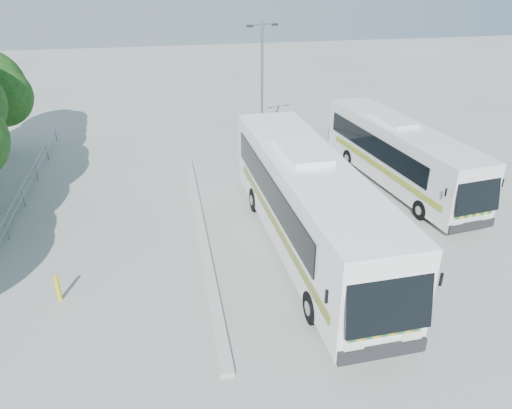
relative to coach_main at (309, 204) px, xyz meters
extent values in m
plane|color=#A6A6A1|center=(-1.65, -0.03, -1.99)|extent=(100.00, 100.00, 0.00)
cube|color=#B2B2AD|center=(-3.95, 1.97, -1.92)|extent=(0.40, 16.00, 0.15)
cylinder|color=gray|center=(-11.65, 3.97, -1.04)|extent=(0.06, 22.00, 0.06)
cylinder|color=gray|center=(-11.65, 3.97, -1.44)|extent=(0.06, 22.00, 0.06)
cylinder|color=gray|center=(-11.65, 13.97, -1.49)|extent=(0.06, 0.06, 1.00)
sphere|color=#143D10|center=(-13.60, 12.76, 1.47)|extent=(3.28, 3.28, 3.28)
cube|color=white|center=(0.00, 0.03, 0.01)|extent=(3.23, 12.94, 3.26)
cube|color=black|center=(0.28, -6.41, 0.41)|extent=(2.48, 0.60, 2.08)
cube|color=black|center=(-1.39, 0.62, 0.41)|extent=(0.50, 10.26, 1.18)
cube|color=black|center=(1.33, 0.73, 0.41)|extent=(0.50, 10.26, 1.18)
cube|color=#0C572F|center=(-1.35, -0.35, -0.60)|extent=(0.52, 11.12, 0.30)
cylinder|color=black|center=(-1.03, -4.19, -1.46)|extent=(0.37, 1.08, 1.07)
cylinder|color=black|center=(1.39, -4.08, -1.46)|extent=(0.37, 1.08, 1.07)
cylinder|color=black|center=(-1.37, 3.62, -1.46)|extent=(0.37, 1.08, 1.07)
cylinder|color=black|center=(1.05, 3.72, -1.46)|extent=(0.37, 1.08, 1.07)
cube|color=silver|center=(6.07, 5.05, -0.31)|extent=(3.70, 10.95, 2.73)
cube|color=black|center=(6.82, -0.30, 0.02)|extent=(2.10, 0.69, 1.74)
cube|color=black|center=(4.87, 5.43, 0.02)|extent=(1.23, 8.52, 0.99)
cube|color=black|center=(7.13, 5.74, 0.02)|extent=(1.23, 8.52, 0.99)
cube|color=#0D5D2D|center=(4.98, 4.63, -0.83)|extent=(1.31, 9.23, 0.25)
cylinder|color=black|center=(5.55, 1.45, -1.55)|extent=(0.39, 0.92, 0.90)
cylinder|color=black|center=(7.56, 1.73, -1.55)|extent=(0.39, 0.92, 0.90)
cylinder|color=black|center=(4.65, 7.93, -1.55)|extent=(0.39, 0.92, 0.90)
cylinder|color=black|center=(6.66, 8.21, -1.55)|extent=(0.39, 0.92, 0.90)
cylinder|color=#919399|center=(0.35, 10.58, 1.65)|extent=(0.18, 0.18, 7.30)
cylinder|color=#919399|center=(0.35, 10.58, 5.12)|extent=(1.42, 0.48, 0.07)
cube|color=black|center=(-0.36, 10.38, 5.07)|extent=(0.35, 0.25, 0.11)
cube|color=black|center=(1.05, 10.78, 5.07)|extent=(0.35, 0.25, 0.11)
cylinder|color=#D4BA0C|center=(-8.99, -1.56, -1.51)|extent=(0.17, 0.17, 0.96)
camera|label=1|loc=(-5.09, -16.03, 8.37)|focal=35.00mm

